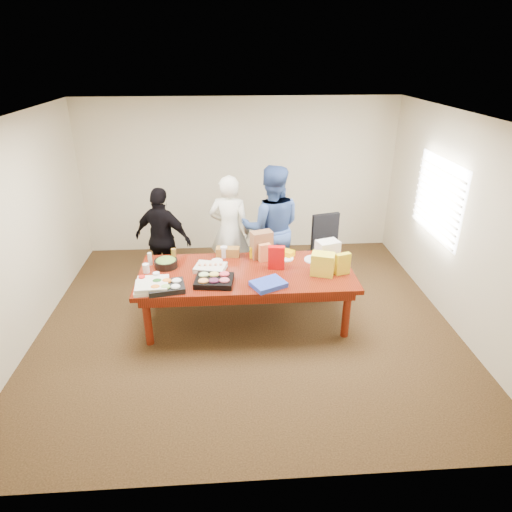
{
  "coord_description": "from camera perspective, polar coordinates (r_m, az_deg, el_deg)",
  "views": [
    {
      "loc": [
        -0.22,
        -5.1,
        3.38
      ],
      "look_at": [
        0.13,
        0.1,
        0.93
      ],
      "focal_mm": 30.8,
      "sensor_mm": 36.0,
      "label": 1
    }
  ],
  "objects": [
    {
      "name": "person_left",
      "position": [
        6.76,
        -11.98,
        2.16
      ],
      "size": [
        1.01,
        0.74,
        1.59
      ],
      "primitive_type": "imported",
      "rotation": [
        0.0,
        0.0,
        2.72
      ],
      "color": "black",
      "rests_on": "floor"
    },
    {
      "name": "clear_cup_b",
      "position": [
        5.88,
        -14.08,
        -1.56
      ],
      "size": [
        0.1,
        0.1,
        0.12
      ],
      "primitive_type": "cylinder",
      "rotation": [
        0.0,
        0.0,
        -0.23
      ],
      "color": "white",
      "rests_on": "conference_table"
    },
    {
      "name": "bread_loaf",
      "position": [
        6.16,
        -3.69,
        0.55
      ],
      "size": [
        0.34,
        0.17,
        0.13
      ],
      "primitive_type": "cube",
      "rotation": [
        0.0,
        0.0,
        -0.11
      ],
      "color": "olive",
      "rests_on": "conference_table"
    },
    {
      "name": "veggie_tray",
      "position": [
        5.42,
        -11.56,
        -3.98
      ],
      "size": [
        0.48,
        0.41,
        0.07
      ],
      "primitive_type": "cube",
      "rotation": [
        0.0,
        0.0,
        0.19
      ],
      "color": "black",
      "rests_on": "conference_table"
    },
    {
      "name": "plate_a",
      "position": [
        6.1,
        7.63,
        -0.47
      ],
      "size": [
        0.31,
        0.31,
        0.02
      ],
      "primitive_type": "cylinder",
      "rotation": [
        0.0,
        0.0,
        0.07
      ],
      "color": "white",
      "rests_on": "conference_table"
    },
    {
      "name": "floor",
      "position": [
        6.13,
        -1.2,
        -8.37
      ],
      "size": [
        5.5,
        5.0,
        0.02
      ],
      "primitive_type": "cube",
      "color": "#47301E",
      "rests_on": "ground"
    },
    {
      "name": "person_right",
      "position": [
        6.61,
        2.02,
        3.67
      ],
      "size": [
        0.97,
        0.77,
        1.91
      ],
      "primitive_type": "imported",
      "rotation": [
        0.0,
        0.0,
        3.08
      ],
      "color": "#2E4881",
      "rests_on": "floor"
    },
    {
      "name": "banana_bunch",
      "position": [
        6.19,
        3.77,
        0.42
      ],
      "size": [
        0.29,
        0.27,
        0.08
      ],
      "primitive_type": "cube",
      "rotation": [
        0.0,
        0.0,
        -0.64
      ],
      "color": "#EEAB00",
      "rests_on": "conference_table"
    },
    {
      "name": "window_panel",
      "position": [
        6.69,
        22.56,
        6.93
      ],
      "size": [
        0.03,
        1.4,
        1.1
      ],
      "primitive_type": "cube",
      "color": "white",
      "rests_on": "wall_right"
    },
    {
      "name": "conference_table",
      "position": [
        5.93,
        -1.23,
        -5.27
      ],
      "size": [
        2.8,
        1.2,
        0.75
      ],
      "primitive_type": "cube",
      "color": "#4C1C0F",
      "rests_on": "floor"
    },
    {
      "name": "red_cup",
      "position": [
        5.61,
        -14.56,
        -3.04
      ],
      "size": [
        0.08,
        0.08,
        0.11
      ],
      "primitive_type": "cylinder",
      "rotation": [
        0.0,
        0.0,
        -0.02
      ],
      "color": "red",
      "rests_on": "conference_table"
    },
    {
      "name": "office_chair",
      "position": [
        6.88,
        9.15,
        0.35
      ],
      "size": [
        0.65,
        0.65,
        1.05
      ],
      "primitive_type": "cube",
      "rotation": [
        0.0,
        0.0,
        0.25
      ],
      "color": "black",
      "rests_on": "floor"
    },
    {
      "name": "dressing_bottle",
      "position": [
        6.04,
        -10.61,
        0.02
      ],
      "size": [
        0.08,
        0.08,
        0.21
      ],
      "primitive_type": "cylinder",
      "rotation": [
        0.0,
        0.0,
        -0.32
      ],
      "color": "brown",
      "rests_on": "conference_table"
    },
    {
      "name": "chip_bag_red",
      "position": [
        5.76,
        2.66,
        -0.22
      ],
      "size": [
        0.23,
        0.11,
        0.32
      ],
      "primitive_type": "cube",
      "rotation": [
        0.0,
        0.0,
        -0.12
      ],
      "color": "red",
      "rests_on": "conference_table"
    },
    {
      "name": "plate_b",
      "position": [
        6.1,
        3.81,
        -0.3
      ],
      "size": [
        0.27,
        0.27,
        0.01
      ],
      "primitive_type": "cylinder",
      "rotation": [
        0.0,
        0.0,
        -0.17
      ],
      "color": "silver",
      "rests_on": "conference_table"
    },
    {
      "name": "chip_bag_orange",
      "position": [
        5.98,
        1.14,
        0.45
      ],
      "size": [
        0.17,
        0.12,
        0.25
      ],
      "primitive_type": "cube",
      "rotation": [
        0.0,
        0.0,
        0.31
      ],
      "color": "#D97A40",
      "rests_on": "conference_table"
    },
    {
      "name": "fruit_tray",
      "position": [
        5.47,
        -5.46,
        -3.23
      ],
      "size": [
        0.51,
        0.42,
        0.07
      ],
      "primitive_type": "cube",
      "rotation": [
        0.0,
        0.0,
        -0.12
      ],
      "color": "black",
      "rests_on": "conference_table"
    },
    {
      "name": "chip_bag_blue",
      "position": [
        5.39,
        1.62,
        -3.67
      ],
      "size": [
        0.48,
        0.44,
        0.06
      ],
      "primitive_type": "cube",
      "rotation": [
        0.0,
        0.0,
        0.46
      ],
      "color": "#263EAE",
      "rests_on": "conference_table"
    },
    {
      "name": "person_center",
      "position": [
        6.72,
        -3.42,
        3.26
      ],
      "size": [
        0.71,
        0.55,
        1.74
      ],
      "primitive_type": "imported",
      "rotation": [
        0.0,
        0.0,
        2.91
      ],
      "color": "white",
      "rests_on": "floor"
    },
    {
      "name": "sheet_cake",
      "position": [
        5.8,
        -5.94,
        -1.54
      ],
      "size": [
        0.45,
        0.38,
        0.07
      ],
      "primitive_type": "cube",
      "rotation": [
        0.0,
        0.0,
        -0.25
      ],
      "color": "beige",
      "rests_on": "conference_table"
    },
    {
      "name": "chip_bag_yellow",
      "position": [
        5.74,
        11.19,
        -1.0
      ],
      "size": [
        0.21,
        0.13,
        0.29
      ],
      "primitive_type": "cube",
      "rotation": [
        0.0,
        0.0,
        0.3
      ],
      "color": "yellow",
      "rests_on": "conference_table"
    },
    {
      "name": "mustard_bottle",
      "position": [
        6.09,
        -0.57,
        0.41
      ],
      "size": [
        0.06,
        0.06,
        0.16
      ],
      "primitive_type": "cylinder",
      "rotation": [
        0.0,
        0.0,
        -0.09
      ],
      "color": "#D3AA00",
      "rests_on": "conference_table"
    },
    {
      "name": "wall_right",
      "position": [
        6.24,
        24.84,
        3.83
      ],
      "size": [
        0.04,
        5.0,
        2.7
      ],
      "primitive_type": "cube",
      "color": "beige",
      "rests_on": "floor"
    },
    {
      "name": "dip_bowl_a",
      "position": [
        6.1,
        2.5,
        -0.06
      ],
      "size": [
        0.14,
        0.14,
        0.06
      ],
      "primitive_type": "cylinder",
      "rotation": [
        0.0,
        0.0,
        -0.01
      ],
      "color": "white",
      "rests_on": "conference_table"
    },
    {
      "name": "ranch_bottle",
      "position": [
        6.06,
        -13.61,
        -0.36
      ],
      "size": [
        0.07,
        0.07,
        0.17
      ],
      "primitive_type": "cylinder",
      "rotation": [
        0.0,
        0.0,
        -0.15
      ],
      "color": "beige",
      "rests_on": "conference_table"
    },
    {
      "name": "wall_back",
      "position": [
        7.87,
        -2.19,
        10.24
      ],
      "size": [
        5.5,
        0.04,
        2.7
      ],
      "primitive_type": "cube",
      "color": "beige",
      "rests_on": "floor"
    },
    {
      "name": "ceiling",
      "position": [
        5.15,
        -1.48,
        17.73
      ],
      "size": [
        5.5,
        5.0,
        0.02
      ],
      "primitive_type": "cube",
      "color": "white",
      "rests_on": "wall_back"
    },
    {
      "name": "kraft_bag",
      "position": [
        6.07,
        0.73,
        1.51
      ],
      "size": [
        0.33,
        0.25,
        0.38
      ],
      "primitive_type": "cube",
      "rotation": [
        0.0,
        0.0,
        0.3
      ],
      "color": "brown",
      "rests_on": "conference_table"
    },
    {
      "name": "mayo_jar",
      "position": [
        6.14,
        -4.19,
        0.55
      ],
      "size": [
        0.12,
        0.12,
        0.15
      ],
      "primitive_type": "cylinder",
      "rotation": [
        0.0,
        0.0,
        0.18
      ],
      "color": "silver",
      "rests_on": "conference_table"
    },
    {
      "name": "wall_front",
      "position": [
        3.31,
        0.75,
        -12.65
      ],
      "size": [
        5.5,
        0.04,
        2.7
      ],
      "primitive_type": "cube",
      "color": "beige",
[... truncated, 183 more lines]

